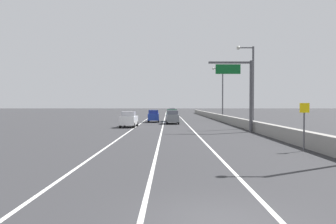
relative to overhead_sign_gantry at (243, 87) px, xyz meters
The scene contains 14 objects.
ground_plane 39.14m from the overhead_sign_gantry, 99.92° to the left, with size 320.00×320.00×0.00m, color #2D2D30.
lane_stripe_left 32.06m from the overhead_sign_gantry, 112.61° to the left, with size 0.16×130.00×0.00m, color silver.
lane_stripe_center 30.90m from the overhead_sign_gantry, 106.54° to the left, with size 0.16×130.00×0.00m, color silver.
lane_stripe_right 30.11m from the overhead_sign_gantry, 100.06° to the left, with size 0.16×130.00×0.00m, color silver.
jersey_barrier_right 14.94m from the overhead_sign_gantry, 84.63° to the left, with size 0.60×120.00×1.10m, color gray.
overhead_sign_gantry is the anchor object (origin of this frame).
speed_advisory_sign 14.04m from the overhead_sign_gantry, 88.15° to the right, with size 0.60×0.11×3.00m.
lamp_post_right_second 5.19m from the overhead_sign_gantry, 67.83° to the left, with size 2.14×0.44×9.90m.
lamp_post_right_third 26.78m from the overhead_sign_gantry, 85.58° to the left, with size 2.14×0.44×9.90m.
car_blue_0 21.75m from the overhead_sign_gantry, 119.02° to the left, with size 1.93×4.23×1.99m.
car_white_1 15.28m from the overhead_sign_gantry, 151.26° to the left, with size 1.98×4.12×2.00m.
car_green_2 22.31m from the overhead_sign_gantry, 109.51° to the left, with size 1.93×4.30×2.09m.
car_gray_3 16.62m from the overhead_sign_gantry, 116.94° to the left, with size 1.96×4.81×2.02m.
car_silver_4 50.26m from the overhead_sign_gantry, 97.94° to the left, with size 1.82×4.28×1.98m.
Camera 1 is at (-1.31, -7.65, 2.91)m, focal length 33.99 mm.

